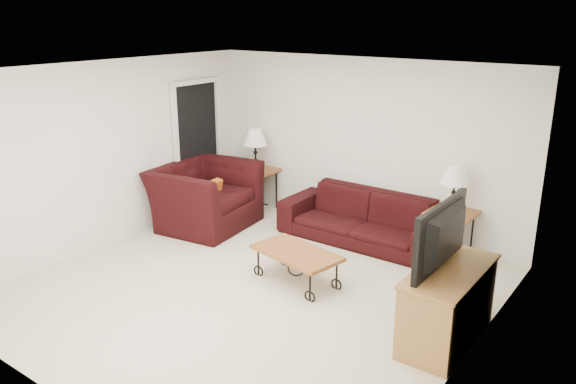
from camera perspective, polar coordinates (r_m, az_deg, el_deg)
The scene contains 20 objects.
ground at distance 6.77m, azimuth -3.55°, elevation -9.57°, with size 5.00×5.00×0.00m, color beige.
wall_back at distance 8.30m, azimuth 7.37°, elevation 4.69°, with size 5.00×0.02×2.50m, color white.
wall_front at distance 4.78m, azimuth -23.42°, elevation -6.56°, with size 5.00×0.02×2.50m, color white.
wall_left at distance 8.08m, azimuth -17.56°, elevation 3.65°, with size 0.02×5.00×2.50m, color white.
wall_right at distance 5.15m, azimuth 18.24°, elevation -4.23°, with size 0.02×5.00×2.50m, color white.
ceiling at distance 6.05m, azimuth -4.00°, elevation 12.01°, with size 5.00×5.00×0.00m, color white.
doorway at distance 9.15m, azimuth -9.05°, elevation 4.35°, with size 0.08×0.94×2.04m, color black.
sofa at distance 8.00m, azimuth 7.58°, elevation -2.59°, with size 2.36×0.92×0.69m, color black.
side_table_left at distance 9.24m, azimuth -3.22°, elevation 0.28°, with size 0.62×0.62×0.67m, color brown.
side_table_right at distance 7.72m, azimuth 15.94°, elevation -4.14°, with size 0.58×0.58×0.63m, color brown.
lamp_left at distance 9.06m, azimuth -3.30°, elevation 4.34°, with size 0.38×0.38×0.67m, color black, non-canonical shape.
lamp_right at distance 7.51m, azimuth 16.34°, elevation 0.34°, with size 0.36×0.36×0.63m, color black, non-canonical shape.
photo_frame_left at distance 9.11m, azimuth -4.59°, elevation 2.57°, with size 0.13×0.02×0.11m, color black.
photo_frame_right at distance 7.41m, azimuth 16.84°, elevation -2.09°, with size 0.13×0.02×0.11m, color black.
coffee_table at distance 6.80m, azimuth 0.86°, elevation -7.50°, with size 1.06×0.58×0.40m, color brown.
armchair at distance 8.56m, azimuth -8.31°, elevation -0.40°, with size 1.43×1.25×0.93m, color black.
throw_pillow at distance 8.41m, azimuth -7.83°, elevation -0.32°, with size 0.42×0.11×0.42m, color #C26F18.
tv_stand at distance 5.82m, azimuth 15.75°, elevation -10.85°, with size 0.52×1.26×0.75m, color #B47143.
television at distance 5.54m, azimuth 16.15°, elevation -4.40°, with size 1.13×0.15×0.65m, color black.
backpack at distance 7.37m, azimuth 13.56°, elevation -5.76°, with size 0.34×0.26×0.45m, color black.
Camera 1 is at (3.87, -4.61, 3.09)m, focal length 35.38 mm.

